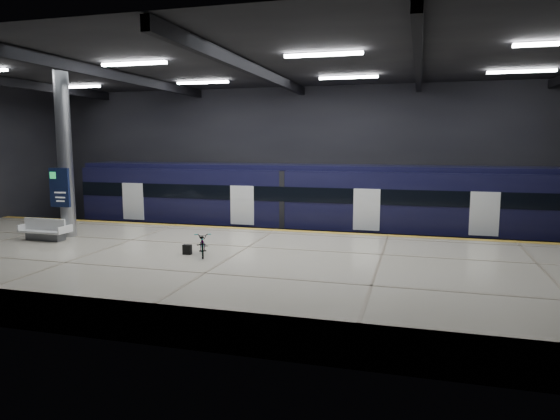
% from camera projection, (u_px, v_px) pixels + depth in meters
% --- Properties ---
extents(ground, '(30.00, 30.00, 0.00)m').
position_uv_depth(ground, '(257.00, 268.00, 20.06)').
color(ground, black).
rests_on(ground, ground).
extents(room_shell, '(30.10, 16.10, 8.05)m').
position_uv_depth(room_shell, '(256.00, 125.00, 19.29)').
color(room_shell, black).
rests_on(room_shell, ground).
extents(platform, '(30.00, 11.00, 1.10)m').
position_uv_depth(platform, '(234.00, 270.00, 17.60)').
color(platform, beige).
rests_on(platform, ground).
extents(safety_strip, '(30.00, 0.40, 0.01)m').
position_uv_depth(safety_strip, '(276.00, 230.00, 22.54)').
color(safety_strip, gold).
rests_on(safety_strip, platform).
extents(rails, '(30.00, 1.52, 0.16)m').
position_uv_depth(rails, '(291.00, 241.00, 25.30)').
color(rails, gray).
rests_on(rails, ground).
extents(train, '(29.40, 2.84, 3.79)m').
position_uv_depth(train, '(345.00, 204.00, 24.31)').
color(train, black).
rests_on(train, ground).
extents(bench, '(2.03, 0.87, 0.89)m').
position_uv_depth(bench, '(45.00, 233.00, 20.18)').
color(bench, '#595B60').
rests_on(bench, platform).
extents(bicycle, '(1.21, 1.70, 0.85)m').
position_uv_depth(bicycle, '(203.00, 243.00, 17.43)').
color(bicycle, '#99999E').
rests_on(bicycle, platform).
extents(pannier_bag, '(0.30, 0.18, 0.35)m').
position_uv_depth(pannier_bag, '(187.00, 249.00, 17.62)').
color(pannier_bag, black).
rests_on(pannier_bag, platform).
extents(info_column, '(0.90, 0.78, 6.90)m').
position_uv_depth(info_column, '(64.00, 156.00, 20.61)').
color(info_column, '#9EA0A5').
rests_on(info_column, platform).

